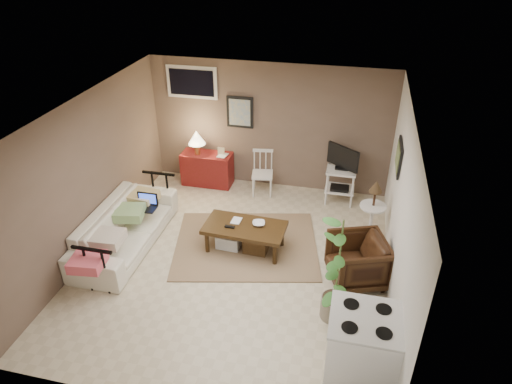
% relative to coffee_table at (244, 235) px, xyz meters
% --- Properties ---
extents(floor, '(5.00, 5.00, 0.00)m').
position_rel_coffee_table_xyz_m(floor, '(-0.06, -0.33, -0.26)').
color(floor, '#C1B293').
rests_on(floor, ground).
extents(art_back, '(0.50, 0.03, 0.60)m').
position_rel_coffee_table_xyz_m(art_back, '(-0.61, 2.14, 1.19)').
color(art_back, black).
extents(art_right, '(0.03, 0.60, 0.45)m').
position_rel_coffee_table_xyz_m(art_right, '(2.16, 0.72, 1.26)').
color(art_right, black).
extents(window, '(0.96, 0.03, 0.60)m').
position_rel_coffee_table_xyz_m(window, '(-1.51, 2.14, 1.69)').
color(window, silver).
extents(rug, '(2.58, 2.24, 0.02)m').
position_rel_coffee_table_xyz_m(rug, '(-0.00, 0.11, -0.25)').
color(rug, '#7B6247').
rests_on(rug, floor).
extents(coffee_table, '(1.28, 0.70, 0.47)m').
position_rel_coffee_table_xyz_m(coffee_table, '(0.00, 0.00, 0.00)').
color(coffee_table, '#37230F').
rests_on(coffee_table, floor).
extents(sofa, '(0.65, 2.24, 0.88)m').
position_rel_coffee_table_xyz_m(sofa, '(-1.86, -0.29, 0.17)').
color(sofa, '#EFE9CE').
rests_on(sofa, floor).
extents(sofa_pillows, '(0.43, 2.13, 0.15)m').
position_rel_coffee_table_xyz_m(sofa_pillows, '(-1.81, -0.55, 0.27)').
color(sofa_pillows, beige).
rests_on(sofa_pillows, sofa).
extents(sofa_end_rails, '(0.60, 2.24, 0.75)m').
position_rel_coffee_table_xyz_m(sofa_end_rails, '(-1.73, -0.29, 0.11)').
color(sofa_end_rails, black).
rests_on(sofa_end_rails, floor).
extents(laptop, '(0.34, 0.25, 0.23)m').
position_rel_coffee_table_xyz_m(laptop, '(-1.65, 0.09, 0.30)').
color(laptop, black).
rests_on(laptop, sofa).
extents(red_console, '(0.97, 0.43, 1.12)m').
position_rel_coffee_table_xyz_m(red_console, '(-1.24, 1.90, 0.12)').
color(red_console, maroon).
rests_on(red_console, floor).
extents(spindle_chair, '(0.44, 0.44, 0.84)m').
position_rel_coffee_table_xyz_m(spindle_chair, '(-0.10, 1.79, 0.13)').
color(spindle_chair, silver).
rests_on(spindle_chair, floor).
extents(tv_stand, '(0.57, 0.43, 1.11)m').
position_rel_coffee_table_xyz_m(tv_stand, '(1.34, 1.79, 0.32)').
color(tv_stand, silver).
rests_on(tv_stand, floor).
extents(side_table, '(0.41, 0.41, 1.10)m').
position_rel_coffee_table_xyz_m(side_table, '(1.91, 0.69, 0.42)').
color(side_table, silver).
rests_on(side_table, floor).
extents(armchair, '(0.92, 0.95, 0.77)m').
position_rel_coffee_table_xyz_m(armchair, '(1.74, -0.34, 0.12)').
color(armchair, '#321C0D').
rests_on(armchair, floor).
extents(potted_plant, '(0.39, 0.39, 1.54)m').
position_rel_coffee_table_xyz_m(potted_plant, '(1.48, -1.12, 0.56)').
color(potted_plant, gray).
rests_on(potted_plant, floor).
extents(stove, '(0.76, 0.70, 0.99)m').
position_rel_coffee_table_xyz_m(stove, '(1.83, -2.06, 0.23)').
color(stove, white).
rests_on(stove, floor).
extents(bowl, '(0.20, 0.09, 0.19)m').
position_rel_coffee_table_xyz_m(bowl, '(0.21, 0.08, 0.28)').
color(bowl, '#37230F').
rests_on(bowl, coffee_table).
extents(book_table, '(0.15, 0.02, 0.20)m').
position_rel_coffee_table_xyz_m(book_table, '(-0.22, 0.10, 0.28)').
color(book_table, '#37230F').
rests_on(book_table, coffee_table).
extents(book_console, '(0.17, 0.05, 0.22)m').
position_rel_coffee_table_xyz_m(book_console, '(-0.98, 1.89, 0.49)').
color(book_console, '#37230F').
rests_on(book_console, red_console).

